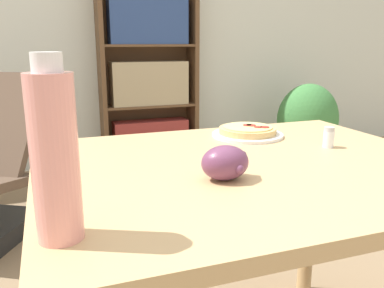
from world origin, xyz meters
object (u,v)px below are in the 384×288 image
object	(u,v)px
pizza_on_plate	(248,132)
potted_plant_floor	(307,122)
grape_bunch	(225,163)
bookshelf	(149,81)
salt_shaker	(329,137)
drink_bottle	(55,156)

from	to	relation	value
pizza_on_plate	potted_plant_floor	world-z (taller)	pizza_on_plate
grape_bunch	potted_plant_floor	distance (m)	2.80
potted_plant_floor	pizza_on_plate	bearing A→B (deg)	-130.69
grape_bunch	pizza_on_plate	bearing A→B (deg)	56.20
grape_bunch	bookshelf	xyz separation A→B (m)	(0.45, 2.56, -0.05)
pizza_on_plate	bookshelf	world-z (taller)	bookshelf
grape_bunch	potted_plant_floor	size ratio (longest dim) A/B	0.16
pizza_on_plate	grape_bunch	world-z (taller)	grape_bunch
pizza_on_plate	bookshelf	distance (m)	2.19
pizza_on_plate	grape_bunch	bearing A→B (deg)	-123.80
bookshelf	pizza_on_plate	bearing A→B (deg)	-95.20
pizza_on_plate	grape_bunch	xyz separation A→B (m)	(-0.26, -0.38, 0.03)
grape_bunch	bookshelf	size ratio (longest dim) A/B	0.07
salt_shaker	bookshelf	size ratio (longest dim) A/B	0.04
salt_shaker	bookshelf	bearing A→B (deg)	89.09
pizza_on_plate	drink_bottle	world-z (taller)	drink_bottle
drink_bottle	salt_shaker	world-z (taller)	drink_bottle
potted_plant_floor	drink_bottle	bearing A→B (deg)	-132.73
salt_shaker	bookshelf	world-z (taller)	bookshelf
potted_plant_floor	salt_shaker	bearing A→B (deg)	-124.39
grape_bunch	salt_shaker	distance (m)	0.45
grape_bunch	salt_shaker	size ratio (longest dim) A/B	1.83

